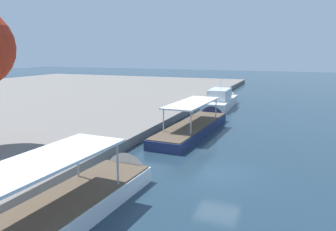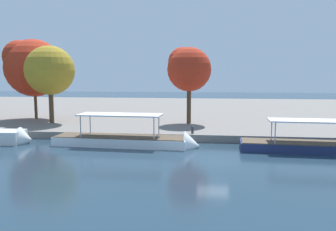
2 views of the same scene
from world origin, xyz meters
name	(u,v)px [view 2 (image 2 of 2)]	position (x,y,z in m)	size (l,w,h in m)	color
ground_plane	(213,161)	(0.00, 0.00, 0.00)	(220.00, 220.00, 0.00)	#1E3342
dock_promenade	(212,111)	(0.00, 34.91, 0.38)	(120.00, 55.00, 0.76)	slate
tour_boat_1	(131,142)	(-7.75, 5.00, 0.35)	(14.18, 3.51, 4.18)	white
tour_boat_2	(328,148)	(10.05, 4.40, 0.34)	(14.16, 3.45, 3.93)	navy
mooring_bollard_0	(192,130)	(-2.06, 8.30, 1.17)	(0.28, 0.28, 0.76)	#2D2D33
tree_0	(31,66)	(-24.31, 17.38, 8.03)	(7.73, 7.73, 10.81)	#4C3823
tree_2	(49,70)	(-20.25, 14.11, 7.37)	(6.23, 6.10, 9.63)	#4C3823
tree_3	(188,68)	(-3.11, 15.96, 7.69)	(5.43, 5.43, 9.45)	#4C3823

